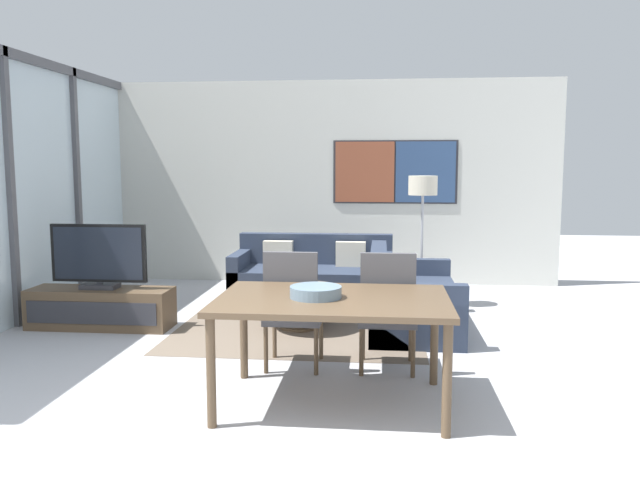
{
  "coord_description": "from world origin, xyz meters",
  "views": [
    {
      "loc": [
        0.92,
        -3.16,
        1.64
      ],
      "look_at": [
        0.35,
        2.57,
        0.95
      ],
      "focal_mm": 35.0,
      "sensor_mm": 36.0,
      "label": 1
    }
  ],
  "objects_px": {
    "sofa_main": "(313,279)",
    "sofa_side": "(406,302)",
    "dining_table": "(333,307)",
    "dining_chair_left": "(293,306)",
    "television": "(99,257)",
    "fruit_bowl": "(316,291)",
    "floor_lamp": "(423,197)",
    "tv_console": "(101,308)",
    "coffee_table": "(300,298)",
    "dining_chair_centre": "(388,308)"
  },
  "relations": [
    {
      "from": "tv_console",
      "to": "sofa_main",
      "type": "bearing_deg",
      "value": 35.86
    },
    {
      "from": "tv_console",
      "to": "coffee_table",
      "type": "xyz_separation_m",
      "value": [
        2.01,
        0.18,
        0.11
      ]
    },
    {
      "from": "floor_lamp",
      "to": "coffee_table",
      "type": "bearing_deg",
      "value": -139.47
    },
    {
      "from": "fruit_bowl",
      "to": "floor_lamp",
      "type": "xyz_separation_m",
      "value": [
        0.9,
        3.1,
        0.49
      ]
    },
    {
      "from": "dining_table",
      "to": "dining_chair_left",
      "type": "relative_size",
      "value": 1.61
    },
    {
      "from": "tv_console",
      "to": "television",
      "type": "bearing_deg",
      "value": 90.0
    },
    {
      "from": "dining_chair_left",
      "to": "fruit_bowl",
      "type": "height_order",
      "value": "dining_chair_left"
    },
    {
      "from": "television",
      "to": "sofa_side",
      "type": "relative_size",
      "value": 0.6
    },
    {
      "from": "sofa_side",
      "to": "coffee_table",
      "type": "relative_size",
      "value": 1.87
    },
    {
      "from": "dining_table",
      "to": "fruit_bowl",
      "type": "xyz_separation_m",
      "value": [
        -0.12,
        -0.02,
        0.11
      ]
    },
    {
      "from": "dining_chair_centre",
      "to": "fruit_bowl",
      "type": "xyz_separation_m",
      "value": [
        -0.49,
        -0.73,
        0.27
      ]
    },
    {
      "from": "tv_console",
      "to": "sofa_side",
      "type": "height_order",
      "value": "sofa_side"
    },
    {
      "from": "sofa_main",
      "to": "dining_chair_left",
      "type": "relative_size",
      "value": 1.95
    },
    {
      "from": "tv_console",
      "to": "floor_lamp",
      "type": "height_order",
      "value": "floor_lamp"
    },
    {
      "from": "television",
      "to": "dining_chair_centre",
      "type": "xyz_separation_m",
      "value": [
        2.88,
        -1.1,
        -0.2
      ]
    },
    {
      "from": "dining_chair_left",
      "to": "floor_lamp",
      "type": "distance_m",
      "value": 2.76
    },
    {
      "from": "tv_console",
      "to": "floor_lamp",
      "type": "relative_size",
      "value": 0.95
    },
    {
      "from": "dining_table",
      "to": "floor_lamp",
      "type": "distance_m",
      "value": 3.24
    },
    {
      "from": "tv_console",
      "to": "coffee_table",
      "type": "height_order",
      "value": "coffee_table"
    },
    {
      "from": "dining_table",
      "to": "fruit_bowl",
      "type": "relative_size",
      "value": 4.47
    },
    {
      "from": "sofa_main",
      "to": "dining_table",
      "type": "relative_size",
      "value": 1.21
    },
    {
      "from": "television",
      "to": "sofa_main",
      "type": "height_order",
      "value": "television"
    },
    {
      "from": "sofa_main",
      "to": "fruit_bowl",
      "type": "distance_m",
      "value": 3.34
    },
    {
      "from": "dining_table",
      "to": "floor_lamp",
      "type": "xyz_separation_m",
      "value": [
        0.79,
        3.08,
        0.6
      ]
    },
    {
      "from": "coffee_table",
      "to": "floor_lamp",
      "type": "distance_m",
      "value": 1.94
    },
    {
      "from": "sofa_main",
      "to": "coffee_table",
      "type": "relative_size",
      "value": 2.18
    },
    {
      "from": "sofa_side",
      "to": "dining_chair_centre",
      "type": "xyz_separation_m",
      "value": [
        -0.2,
        -1.37,
        0.26
      ]
    },
    {
      "from": "television",
      "to": "floor_lamp",
      "type": "relative_size",
      "value": 0.65
    },
    {
      "from": "dining_chair_left",
      "to": "floor_lamp",
      "type": "relative_size",
      "value": 0.64
    },
    {
      "from": "sofa_side",
      "to": "dining_chair_left",
      "type": "height_order",
      "value": "dining_chair_left"
    },
    {
      "from": "dining_table",
      "to": "sofa_main",
      "type": "bearing_deg",
      "value": 98.62
    },
    {
      "from": "fruit_bowl",
      "to": "floor_lamp",
      "type": "bearing_deg",
      "value": 73.77
    },
    {
      "from": "dining_chair_centre",
      "to": "floor_lamp",
      "type": "bearing_deg",
      "value": 80.2
    },
    {
      "from": "coffee_table",
      "to": "dining_table",
      "type": "height_order",
      "value": "dining_table"
    },
    {
      "from": "sofa_main",
      "to": "sofa_side",
      "type": "distance_m",
      "value": 1.59
    },
    {
      "from": "tv_console",
      "to": "sofa_main",
      "type": "xyz_separation_m",
      "value": [
        2.01,
        1.45,
        0.07
      ]
    },
    {
      "from": "dining_chair_left",
      "to": "tv_console",
      "type": "bearing_deg",
      "value": 152.46
    },
    {
      "from": "sofa_main",
      "to": "coffee_table",
      "type": "distance_m",
      "value": 1.27
    },
    {
      "from": "tv_console",
      "to": "sofa_side",
      "type": "bearing_deg",
      "value": 5.18
    },
    {
      "from": "sofa_main",
      "to": "dining_chair_centre",
      "type": "xyz_separation_m",
      "value": [
        0.87,
        -2.55,
        0.25
      ]
    },
    {
      "from": "dining_table",
      "to": "dining_chair_left",
      "type": "height_order",
      "value": "dining_chair_left"
    },
    {
      "from": "sofa_side",
      "to": "dining_table",
      "type": "relative_size",
      "value": 1.04
    },
    {
      "from": "dining_table",
      "to": "dining_chair_left",
      "type": "xyz_separation_m",
      "value": [
        -0.38,
        0.7,
        -0.16
      ]
    },
    {
      "from": "sofa_main",
      "to": "sofa_side",
      "type": "bearing_deg",
      "value": -47.74
    },
    {
      "from": "dining_table",
      "to": "floor_lamp",
      "type": "bearing_deg",
      "value": 75.68
    },
    {
      "from": "dining_chair_left",
      "to": "floor_lamp",
      "type": "xyz_separation_m",
      "value": [
        1.16,
        2.38,
        0.76
      ]
    },
    {
      "from": "television",
      "to": "sofa_main",
      "type": "bearing_deg",
      "value": 35.84
    },
    {
      "from": "television",
      "to": "dining_table",
      "type": "bearing_deg",
      "value": -35.8
    },
    {
      "from": "dining_chair_centre",
      "to": "fruit_bowl",
      "type": "height_order",
      "value": "dining_chair_centre"
    },
    {
      "from": "tv_console",
      "to": "dining_chair_centre",
      "type": "relative_size",
      "value": 1.48
    }
  ]
}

